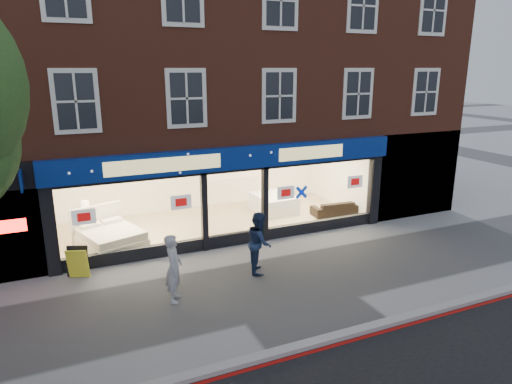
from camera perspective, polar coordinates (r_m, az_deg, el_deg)
ground at (r=12.66m, az=2.61°, el=-11.29°), size 120.00×120.00×0.00m
kerb_line at (r=10.35m, az=10.65°, el=-18.13°), size 60.00×0.10×0.01m
kerb_stone at (r=10.46m, az=10.03°, el=-17.36°), size 60.00×0.25×0.12m
showroom_floor at (r=17.13m, az=-5.22°, el=-3.90°), size 11.00×4.50×0.10m
building at (r=17.82m, az=-7.65°, el=18.40°), size 19.00×8.26×10.30m
display_bed at (r=15.41m, az=-17.85°, el=-5.32°), size 2.28×2.51×1.18m
bedside_table at (r=17.03m, az=-20.34°, el=-3.79°), size 0.52×0.52×0.55m
mattress_stack at (r=18.15m, az=2.23°, el=-1.43°), size 1.47×1.82×0.69m
sofa at (r=18.08m, az=9.79°, el=-1.97°), size 1.88×0.87×0.53m
a_board at (r=13.70m, az=-21.40°, el=-8.21°), size 0.67×0.55×0.89m
pedestrian_grey at (r=11.60m, az=-10.24°, el=-9.34°), size 0.62×0.75×1.75m
pedestrian_blue at (r=12.98m, az=0.41°, el=-6.30°), size 0.92×1.04×1.77m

